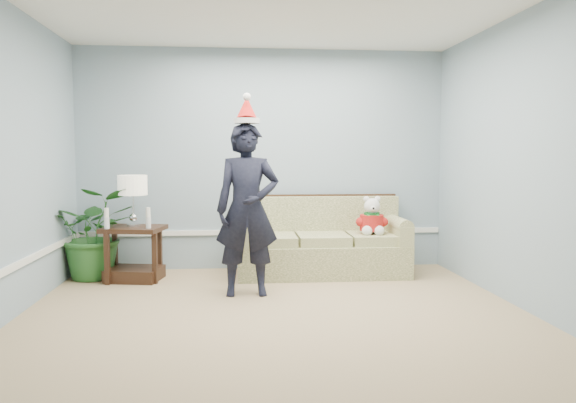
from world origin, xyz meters
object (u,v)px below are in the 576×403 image
at_px(sofa, 321,246).
at_px(table_lamp, 133,187).
at_px(side_table, 134,259).
at_px(houseplant, 95,233).
at_px(man, 247,210).
at_px(teddy_bear, 372,220).

bearing_deg(sofa, table_lamp, -175.24).
height_order(side_table, table_lamp, table_lamp).
height_order(houseplant, man, man).
bearing_deg(table_lamp, teddy_bear, 0.48).
bearing_deg(man, teddy_bear, 27.88).
relative_size(sofa, table_lamp, 3.44).
height_order(sofa, houseplant, houseplant).
height_order(table_lamp, teddy_bear, table_lamp).
xyz_separation_m(side_table, man, (1.25, -0.78, 0.62)).
height_order(table_lamp, man, man).
height_order(sofa, teddy_bear, teddy_bear).
relative_size(table_lamp, houseplant, 0.55).
xyz_separation_m(side_table, houseplant, (-0.45, 0.15, 0.29)).
bearing_deg(man, table_lamp, 146.94).
bearing_deg(sofa, houseplant, -179.00).
distance_m(houseplant, man, 1.97).
height_order(table_lamp, houseplant, table_lamp).
distance_m(side_table, houseplant, 0.56).
bearing_deg(teddy_bear, man, -146.15).
bearing_deg(table_lamp, sofa, 4.30).
xyz_separation_m(houseplant, man, (1.70, -0.92, 0.34)).
distance_m(side_table, table_lamp, 0.81).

